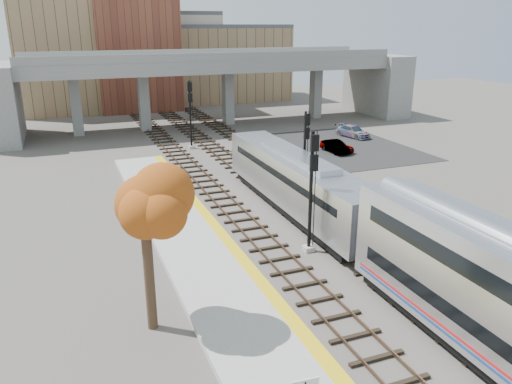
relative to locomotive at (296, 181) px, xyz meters
name	(u,v)px	position (x,y,z in m)	size (l,w,h in m)	color
ground	(383,295)	(-1.00, -11.98, -2.28)	(160.00, 160.00, 0.00)	#47423D
platform	(246,323)	(-8.25, -11.98, -2.10)	(4.50, 60.00, 0.35)	#9E9E99
yellow_strip	(285,310)	(-6.35, -11.98, -1.92)	(0.70, 60.00, 0.01)	yellow
tracks	(292,209)	(-0.07, 0.52, -2.20)	(10.70, 95.00, 0.25)	black
overpass	(212,80)	(3.92, 33.02, 3.53)	(54.00, 12.00, 9.50)	slate
buildings_far	(152,55)	(0.26, 54.59, 5.60)	(43.00, 21.00, 20.60)	#907854
parking_lot	(339,147)	(13.00, 16.02, -2.26)	(14.00, 18.00, 0.04)	black
locomotive	(296,181)	(0.00, 0.00, 0.00)	(3.02, 19.05, 4.10)	#A8AAB2
signal_mast_near	(311,194)	(-2.10, -6.16, 1.31)	(0.60, 0.64, 7.18)	#9E9E99
signal_mast_mid	(305,157)	(2.00, 2.74, 0.93)	(0.60, 0.64, 6.62)	#9E9E99
signal_mast_far	(190,115)	(-2.10, 21.22, 1.30)	(0.60, 0.64, 7.17)	#9E9E99
tree	(145,216)	(-12.10, -10.56, 3.03)	(3.60, 3.60, 7.15)	#382619
car_a	(337,146)	(11.62, 14.21, -1.59)	(1.53, 3.81, 1.30)	#99999E
car_b	(335,146)	(11.26, 13.96, -1.61)	(1.33, 3.83, 1.26)	#99999E
car_c	(353,131)	(17.00, 19.73, -1.57)	(1.88, 4.62, 1.34)	#99999E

